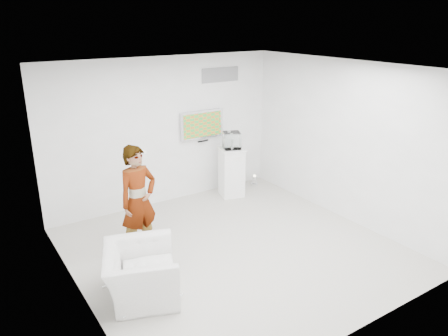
% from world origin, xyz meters
% --- Properties ---
extents(room, '(5.01, 5.01, 3.00)m').
position_xyz_m(room, '(0.00, 0.00, 1.50)').
color(room, '#B1AEA2').
rests_on(room, ground).
extents(tv, '(1.00, 0.08, 0.60)m').
position_xyz_m(tv, '(0.85, 2.45, 1.55)').
color(tv, '#BABABE').
rests_on(tv, room).
extents(logo_decal, '(0.90, 0.02, 0.30)m').
position_xyz_m(logo_decal, '(1.35, 2.49, 2.55)').
color(logo_decal, gray).
rests_on(logo_decal, room).
extents(person, '(0.75, 0.58, 1.84)m').
position_xyz_m(person, '(-1.33, 0.77, 0.92)').
color(person, white).
rests_on(person, room).
extents(armchair, '(1.29, 1.37, 0.72)m').
position_xyz_m(armchair, '(-1.80, -0.35, 0.36)').
color(armchair, white).
rests_on(armchair, room).
extents(pedestal, '(0.64, 0.64, 1.07)m').
position_xyz_m(pedestal, '(1.31, 1.99, 0.53)').
color(pedestal, white).
rests_on(pedestal, room).
extents(floor_uplight, '(0.17, 0.17, 0.25)m').
position_xyz_m(floor_uplight, '(2.07, 2.17, 0.13)').
color(floor_uplight, white).
rests_on(floor_uplight, room).
extents(vitrine, '(0.46, 0.46, 0.35)m').
position_xyz_m(vitrine, '(1.31, 1.99, 1.24)').
color(vitrine, white).
rests_on(vitrine, pedestal).
extents(console, '(0.12, 0.15, 0.20)m').
position_xyz_m(console, '(1.31, 1.99, 1.17)').
color(console, white).
rests_on(console, pedestal).
extents(wii_remote, '(0.06, 0.16, 0.04)m').
position_xyz_m(wii_remote, '(-1.12, 0.97, 1.66)').
color(wii_remote, white).
rests_on(wii_remote, person).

